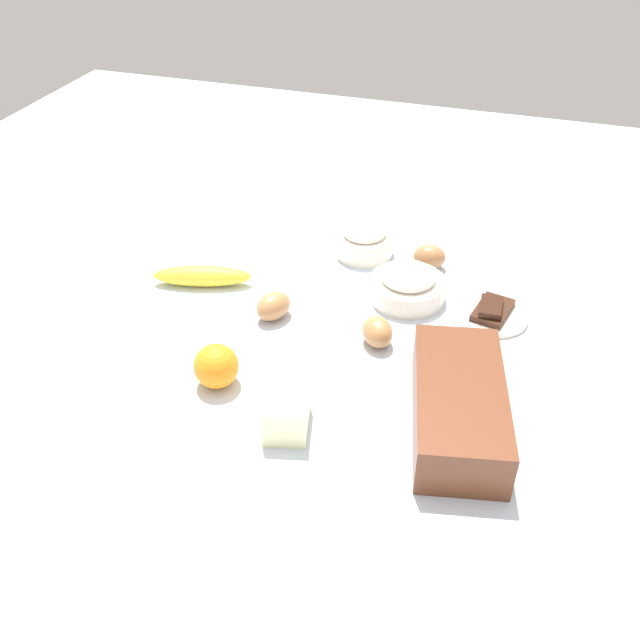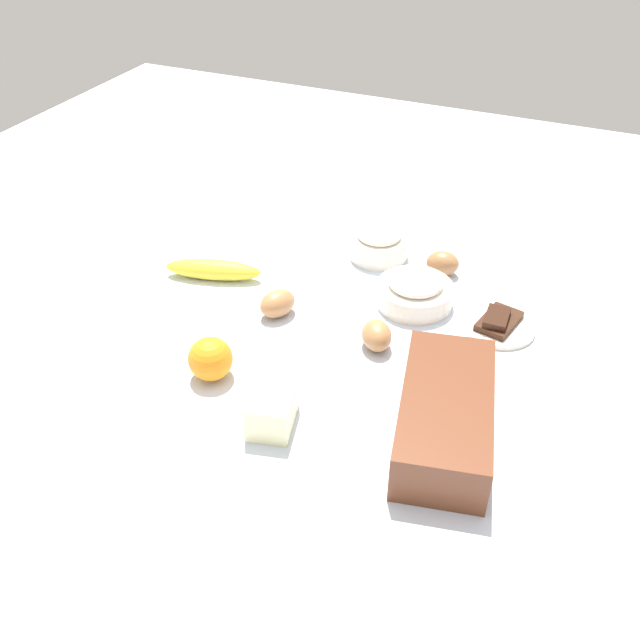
% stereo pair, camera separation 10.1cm
% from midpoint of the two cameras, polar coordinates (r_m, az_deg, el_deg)
% --- Properties ---
extents(ground_plane, '(2.40, 2.40, 0.02)m').
position_cam_midpoint_polar(ground_plane, '(1.24, -2.33, -1.93)').
color(ground_plane, silver).
extents(loaf_pan, '(0.30, 0.18, 0.08)m').
position_cam_midpoint_polar(loaf_pan, '(1.05, 8.50, -6.89)').
color(loaf_pan, brown).
rests_on(loaf_pan, ground_plane).
extents(flour_bowl, '(0.12, 0.12, 0.07)m').
position_cam_midpoint_polar(flour_bowl, '(1.45, 1.49, 6.48)').
color(flour_bowl, silver).
rests_on(flour_bowl, ground_plane).
extents(sugar_bowl, '(0.14, 0.14, 0.07)m').
position_cam_midpoint_polar(sugar_bowl, '(1.32, 4.94, 2.81)').
color(sugar_bowl, silver).
rests_on(sugar_bowl, ground_plane).
extents(banana, '(0.09, 0.19, 0.04)m').
position_cam_midpoint_polar(banana, '(1.38, -11.61, 3.46)').
color(banana, yellow).
rests_on(banana, ground_plane).
extents(orange_fruit, '(0.07, 0.07, 0.07)m').
position_cam_midpoint_polar(orange_fruit, '(1.13, -10.95, -3.78)').
color(orange_fruit, orange).
rests_on(orange_fruit, ground_plane).
extents(butter_block, '(0.10, 0.08, 0.06)m').
position_cam_midpoint_polar(butter_block, '(1.05, -5.51, -7.52)').
color(butter_block, '#F4EDB2').
rests_on(butter_block, ground_plane).
extents(egg_near_butter, '(0.08, 0.08, 0.05)m').
position_cam_midpoint_polar(egg_near_butter, '(1.20, 2.29, -1.03)').
color(egg_near_butter, '#AE7547').
rests_on(egg_near_butter, ground_plane).
extents(egg_beside_bowl, '(0.06, 0.07, 0.05)m').
position_cam_midpoint_polar(egg_beside_bowl, '(1.41, 6.85, 5.04)').
color(egg_beside_bowl, '#A06B41').
rests_on(egg_beside_bowl, ground_plane).
extents(egg_loose, '(0.09, 0.08, 0.05)m').
position_cam_midpoint_polar(egg_loose, '(1.27, -6.07, 1.06)').
color(egg_loose, '#B17848').
rests_on(egg_loose, ground_plane).
extents(chocolate_plate, '(0.13, 0.13, 0.03)m').
position_cam_midpoint_polar(chocolate_plate, '(1.30, 11.62, 0.49)').
color(chocolate_plate, silver).
rests_on(chocolate_plate, ground_plane).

